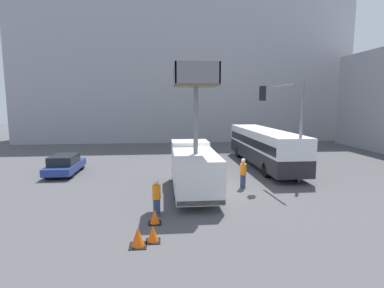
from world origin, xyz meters
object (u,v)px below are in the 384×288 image
at_px(parked_car_curbside, 65,164).
at_px(traffic_cone_mid_road, 153,234).
at_px(city_bus, 264,145).
at_px(road_worker_directing, 243,173).
at_px(traffic_cone_far_side, 155,217).
at_px(traffic_light_pole, 288,116).
at_px(road_worker_near_truck, 157,197).
at_px(utility_truck, 194,165).
at_px(traffic_cone_near_truck, 138,237).

bearing_deg(parked_car_curbside, traffic_cone_mid_road, -59.58).
height_order(city_bus, traffic_cone_mid_road, city_bus).
xyz_separation_m(road_worker_directing, traffic_cone_mid_road, (-5.19, -6.62, -0.62)).
bearing_deg(traffic_cone_far_side, city_bus, 52.67).
relative_size(traffic_light_pole, road_worker_near_truck, 3.70).
relative_size(city_bus, traffic_light_pole, 1.93).
height_order(traffic_light_pole, traffic_cone_mid_road, traffic_light_pole).
relative_size(city_bus, traffic_cone_mid_road, 20.24).
relative_size(traffic_light_pole, parked_car_curbside, 1.47).
height_order(road_worker_directing, traffic_cone_mid_road, road_worker_directing).
relative_size(traffic_light_pole, road_worker_directing, 3.54).
xyz_separation_m(road_worker_near_truck, parked_car_curbside, (-6.79, 8.78, -0.15)).
bearing_deg(parked_car_curbside, road_worker_near_truck, -52.29).
bearing_deg(utility_truck, parked_car_curbside, 148.21).
bearing_deg(road_worker_directing, utility_truck, 178.51).
relative_size(utility_truck, traffic_light_pole, 1.10).
xyz_separation_m(traffic_light_pole, traffic_cone_near_truck, (-8.82, -7.93, -3.96)).
bearing_deg(traffic_cone_far_side, traffic_light_pole, 35.59).
bearing_deg(traffic_cone_far_side, traffic_cone_mid_road, -90.71).
relative_size(road_worker_directing, traffic_cone_mid_road, 2.96).
height_order(traffic_light_pole, road_worker_directing, traffic_light_pole).
height_order(road_worker_directing, traffic_cone_near_truck, road_worker_directing).
relative_size(road_worker_near_truck, parked_car_curbside, 0.40).
bearing_deg(utility_truck, traffic_light_pole, 15.16).
xyz_separation_m(road_worker_near_truck, traffic_cone_far_side, (-0.07, -0.93, -0.57)).
bearing_deg(traffic_light_pole, city_bus, 86.77).
bearing_deg(utility_truck, traffic_cone_near_truck, -112.95).
height_order(utility_truck, traffic_cone_near_truck, utility_truck).
distance_m(road_worker_near_truck, traffic_cone_mid_road, 2.70).
distance_m(utility_truck, city_bus, 9.52).
relative_size(city_bus, road_worker_near_truck, 7.15).
bearing_deg(traffic_cone_near_truck, road_worker_near_truck, 78.19).
xyz_separation_m(traffic_light_pole, traffic_cone_far_side, (-8.27, -5.92, -4.00)).
distance_m(traffic_cone_near_truck, parked_car_curbside, 13.26).
bearing_deg(utility_truck, traffic_cone_far_side, -116.32).
height_order(city_bus, road_worker_directing, city_bus).
bearing_deg(traffic_cone_far_side, traffic_cone_near_truck, -105.26).
bearing_deg(traffic_cone_mid_road, parked_car_curbside, 120.42).
bearing_deg(road_worker_directing, traffic_cone_near_truck, -143.43).
xyz_separation_m(traffic_cone_near_truck, traffic_cone_mid_road, (0.53, 0.31, -0.05)).
bearing_deg(road_worker_near_truck, traffic_light_pole, 19.74).
height_order(road_worker_near_truck, parked_car_curbside, road_worker_near_truck).
bearing_deg(traffic_cone_mid_road, city_bus, 56.41).
relative_size(traffic_light_pole, traffic_cone_far_side, 10.30).
bearing_deg(traffic_cone_mid_road, road_worker_directing, 51.90).
xyz_separation_m(traffic_cone_mid_road, traffic_cone_far_side, (0.02, 1.70, 0.01)).
bearing_deg(traffic_cone_mid_road, traffic_light_pole, 42.57).
height_order(city_bus, traffic_cone_near_truck, city_bus).
bearing_deg(traffic_light_pole, traffic_cone_mid_road, -137.43).
bearing_deg(traffic_cone_far_side, road_worker_directing, 43.59).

